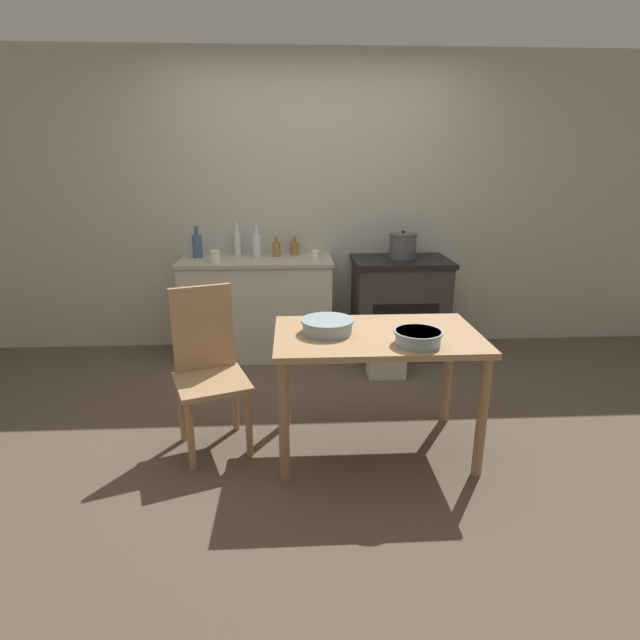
{
  "coord_description": "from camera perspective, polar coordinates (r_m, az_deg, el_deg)",
  "views": [
    {
      "loc": [
        -0.18,
        -2.94,
        1.65
      ],
      "look_at": [
        0.0,
        0.49,
        0.56
      ],
      "focal_mm": 28.0,
      "sensor_mm": 36.0,
      "label": 1
    }
  ],
  "objects": [
    {
      "name": "chair",
      "position": [
        3.02,
        -12.64,
        -5.15
      ],
      "size": [
        0.51,
        0.51,
        0.96
      ],
      "rotation": [
        0.0,
        0.0,
        0.35
      ],
      "color": "#A87F56",
      "rests_on": "ground_plane"
    },
    {
      "name": "stove",
      "position": [
        4.47,
        8.99,
        1.56
      ],
      "size": [
        0.83,
        0.62,
        0.86
      ],
      "color": "#38332D",
      "rests_on": "ground_plane"
    },
    {
      "name": "cup_mid_right",
      "position": [
        4.21,
        -11.92,
        7.13
      ],
      "size": [
        0.08,
        0.08,
        0.1
      ],
      "primitive_type": "cylinder",
      "color": "silver",
      "rests_on": "counter_cabinet"
    },
    {
      "name": "mixing_bowl_large",
      "position": [
        2.8,
        0.78,
        -0.59
      ],
      "size": [
        0.3,
        0.3,
        0.08
      ],
      "color": "#93A8B2",
      "rests_on": "work_table"
    },
    {
      "name": "ground_plane",
      "position": [
        3.37,
        0.45,
        -11.65
      ],
      "size": [
        14.0,
        14.0,
        0.0
      ],
      "primitive_type": "plane",
      "color": "brown"
    },
    {
      "name": "bottle_center_left",
      "position": [
        4.38,
        -7.24,
        8.51
      ],
      "size": [
        0.07,
        0.07,
        0.27
      ],
      "color": "silver",
      "rests_on": "counter_cabinet"
    },
    {
      "name": "bottle_mid_left",
      "position": [
        4.39,
        -4.99,
        8.12
      ],
      "size": [
        0.07,
        0.07,
        0.17
      ],
      "color": "olive",
      "rests_on": "counter_cabinet"
    },
    {
      "name": "flour_sack",
      "position": [
        4.04,
        7.59,
        -4.05
      ],
      "size": [
        0.29,
        0.21,
        0.34
      ],
      "primitive_type": "cube",
      "color": "beige",
      "rests_on": "ground_plane"
    },
    {
      "name": "work_table",
      "position": [
        2.86,
        6.47,
        -3.46
      ],
      "size": [
        1.15,
        0.7,
        0.73
      ],
      "color": "#A87F56",
      "rests_on": "ground_plane"
    },
    {
      "name": "mixing_bowl_small",
      "position": [
        2.66,
        11.14,
        -1.9
      ],
      "size": [
        0.26,
        0.26,
        0.08
      ],
      "color": "#93A8B2",
      "rests_on": "work_table"
    },
    {
      "name": "bottle_center",
      "position": [
        4.45,
        -2.93,
        8.26
      ],
      "size": [
        0.07,
        0.07,
        0.17
      ],
      "color": "olive",
      "rests_on": "counter_cabinet"
    },
    {
      "name": "wall_back",
      "position": [
        4.54,
        -0.76,
        12.9
      ],
      "size": [
        8.0,
        0.07,
        2.55
      ],
      "color": "#B2AD9E",
      "rests_on": "ground_plane"
    },
    {
      "name": "bottle_far_left",
      "position": [
        4.45,
        -13.85,
        8.28
      ],
      "size": [
        0.08,
        0.08,
        0.27
      ],
      "color": "#3D5675",
      "rests_on": "counter_cabinet"
    },
    {
      "name": "bottle_left",
      "position": [
        4.48,
        -9.42,
        8.72
      ],
      "size": [
        0.06,
        0.06,
        0.29
      ],
      "color": "silver",
      "rests_on": "counter_cabinet"
    },
    {
      "name": "stock_pot",
      "position": [
        4.37,
        9.43,
        8.38
      ],
      "size": [
        0.24,
        0.24,
        0.24
      ],
      "color": "#4C4C51",
      "rests_on": "stove"
    },
    {
      "name": "cup_center_right",
      "position": [
        4.17,
        -0.44,
        7.35
      ],
      "size": [
        0.07,
        0.07,
        0.09
      ],
      "primitive_type": "cylinder",
      "color": "silver",
      "rests_on": "counter_cabinet"
    },
    {
      "name": "counter_cabinet",
      "position": [
        4.4,
        -7.1,
        1.44
      ],
      "size": [
        1.29,
        0.56,
        0.86
      ],
      "color": "beige",
      "rests_on": "ground_plane"
    }
  ]
}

